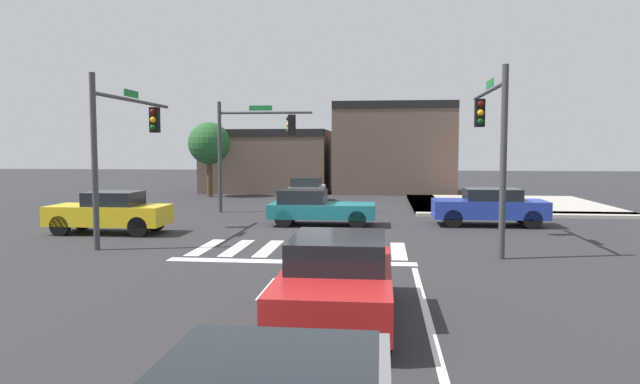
# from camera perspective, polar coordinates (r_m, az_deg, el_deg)

# --- Properties ---
(ground_plane) EXTENTS (120.00, 120.00, 0.00)m
(ground_plane) POSITION_cam_1_polar(r_m,az_deg,el_deg) (22.10, -0.27, -3.64)
(ground_plane) COLOR #2B2B2D
(crosswalk_near) EXTENTS (6.36, 2.98, 0.01)m
(crosswalk_near) POSITION_cam_1_polar(r_m,az_deg,el_deg) (17.69, -1.92, -5.63)
(crosswalk_near) COLOR silver
(crosswalk_near) RESTS_ON ground_plane
(lane_markings) EXTENTS (6.80, 20.25, 0.01)m
(lane_markings) POSITION_cam_1_polar(r_m,az_deg,el_deg) (10.28, -1.74, -12.97)
(lane_markings) COLOR white
(lane_markings) RESTS_ON ground_plane
(bike_detector_marking) EXTENTS (1.08, 1.08, 0.01)m
(bike_detector_marking) POSITION_cam_1_polar(r_m,az_deg,el_deg) (12.99, 1.74, -9.29)
(bike_detector_marking) COLOR yellow
(bike_detector_marking) RESTS_ON ground_plane
(curb_corner_northeast) EXTENTS (10.00, 10.60, 0.15)m
(curb_corner_northeast) POSITION_cam_1_polar(r_m,az_deg,el_deg) (31.88, 17.07, -1.25)
(curb_corner_northeast) COLOR #B2AA9E
(curb_corner_northeast) RESTS_ON ground_plane
(storefront_row) EXTENTS (17.29, 6.93, 6.15)m
(storefront_row) POSITION_cam_1_polar(r_m,az_deg,el_deg) (40.88, 0.93, 3.73)
(storefront_row) COLOR brown
(storefront_row) RESTS_ON ground_plane
(traffic_signal_southeast) EXTENTS (0.32, 5.24, 5.34)m
(traffic_signal_southeast) POSITION_cam_1_polar(r_m,az_deg,el_deg) (18.51, 16.55, 6.06)
(traffic_signal_southeast) COLOR #383A3D
(traffic_signal_southeast) RESTS_ON ground_plane
(traffic_signal_southwest) EXTENTS (0.32, 6.02, 5.31)m
(traffic_signal_southwest) POSITION_cam_1_polar(r_m,az_deg,el_deg) (20.52, -18.57, 5.68)
(traffic_signal_southwest) COLOR #383A3D
(traffic_signal_southwest) RESTS_ON ground_plane
(traffic_signal_northwest) EXTENTS (4.54, 0.32, 5.28)m
(traffic_signal_northwest) POSITION_cam_1_polar(r_m,az_deg,el_deg) (27.62, -6.64, 5.37)
(traffic_signal_northwest) COLOR #383A3D
(traffic_signal_northwest) RESTS_ON ground_plane
(car_yellow) EXTENTS (4.20, 1.74, 1.52)m
(car_yellow) POSITION_cam_1_polar(r_m,az_deg,el_deg) (22.14, -20.03, -1.89)
(car_yellow) COLOR gold
(car_yellow) RESTS_ON ground_plane
(car_teal) EXTENTS (4.19, 1.90, 1.43)m
(car_teal) POSITION_cam_1_polar(r_m,az_deg,el_deg) (23.05, -0.26, -1.51)
(car_teal) COLOR #196B70
(car_teal) RESTS_ON ground_plane
(car_white) EXTENTS (1.77, 4.28, 1.42)m
(car_white) POSITION_cam_1_polar(r_m,az_deg,el_deg) (32.90, -1.35, 0.25)
(car_white) COLOR white
(car_white) RESTS_ON ground_plane
(car_blue) EXTENTS (4.36, 1.86, 1.48)m
(car_blue) POSITION_cam_1_polar(r_m,az_deg,el_deg) (23.86, 16.38, -1.36)
(car_blue) COLOR #23389E
(car_blue) RESTS_ON ground_plane
(car_red) EXTENTS (1.91, 4.66, 1.48)m
(car_red) POSITION_cam_1_polar(r_m,az_deg,el_deg) (10.50, 1.77, -8.43)
(car_red) COLOR red
(car_red) RESTS_ON ground_plane
(roadside_tree) EXTENTS (2.66, 2.66, 4.73)m
(roadside_tree) POSITION_cam_1_polar(r_m,az_deg,el_deg) (37.39, -10.89, 4.70)
(roadside_tree) COLOR #4C3823
(roadside_tree) RESTS_ON ground_plane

